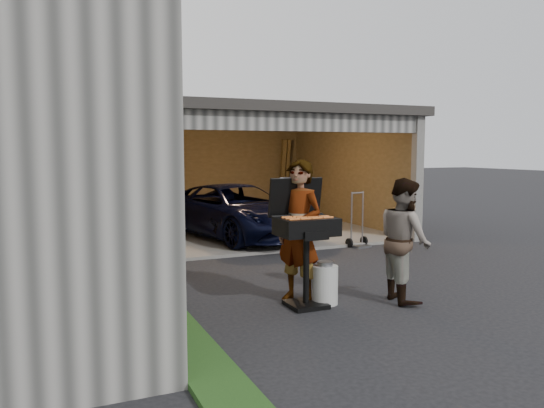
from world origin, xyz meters
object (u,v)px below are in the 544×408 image
(man, at_px, (404,240))
(propane_tank, at_px, (325,285))
(hand_truck, at_px, (358,236))
(minivan, at_px, (236,214))
(plywood_panel, at_px, (163,290))
(bbq_grill, at_px, (305,231))
(woman, at_px, (299,231))

(man, xyz_separation_m, propane_tank, (-1.04, 0.27, -0.56))
(man, bearing_deg, hand_truck, -13.05)
(minivan, distance_m, plywood_panel, 5.76)
(bbq_grill, relative_size, plywood_panel, 1.94)
(bbq_grill, bearing_deg, woman, 85.01)
(minivan, bearing_deg, plywood_panel, -133.03)
(minivan, height_order, woman, woman)
(woman, xyz_separation_m, plywood_panel, (-1.84, -0.26, -0.52))
(plywood_panel, bearing_deg, hand_truck, 34.86)
(bbq_grill, height_order, plywood_panel, bbq_grill)
(plywood_panel, distance_m, hand_truck, 5.76)
(minivan, relative_size, man, 2.58)
(plywood_panel, bearing_deg, propane_tank, 0.72)
(minivan, distance_m, propane_tank, 5.10)
(woman, relative_size, bbq_grill, 1.14)
(bbq_grill, height_order, hand_truck, bbq_grill)
(minivan, relative_size, propane_tank, 8.36)
(minivan, distance_m, hand_truck, 2.72)
(minivan, bearing_deg, hand_truck, -56.60)
(minivan, xyz_separation_m, woman, (-0.87, -4.82, 0.35))
(man, distance_m, bbq_grill, 1.36)
(propane_tank, height_order, hand_truck, hand_truck)
(minivan, distance_m, bbq_grill, 5.12)
(minivan, relative_size, plywood_panel, 4.99)
(bbq_grill, bearing_deg, plywood_panel, -178.22)
(woman, height_order, bbq_grill, woman)
(man, distance_m, hand_truck, 3.92)
(woman, xyz_separation_m, bbq_grill, (-0.02, -0.20, 0.04))
(plywood_panel, relative_size, hand_truck, 0.74)
(woman, xyz_separation_m, hand_truck, (2.88, 3.03, -0.71))
(plywood_panel, bearing_deg, minivan, 61.94)
(woman, relative_size, man, 1.15)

